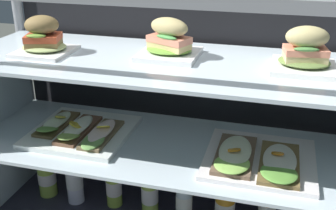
% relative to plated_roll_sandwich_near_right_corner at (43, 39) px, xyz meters
% --- Properties ---
extents(case_frame, '(1.41, 0.53, 0.91)m').
position_rel_plated_roll_sandwich_near_right_corner_xyz_m(case_frame, '(0.41, 0.16, -0.21)').
color(case_frame, gray).
rests_on(case_frame, ground).
extents(riser_lower_tier, '(1.34, 0.46, 0.32)m').
position_rel_plated_roll_sandwich_near_right_corner_xyz_m(riser_lower_tier, '(0.41, 0.03, -0.52)').
color(riser_lower_tier, silver).
rests_on(riser_lower_tier, case_base_deck).
extents(shelf_lower_glass, '(1.36, 0.48, 0.01)m').
position_rel_plated_roll_sandwich_near_right_corner_xyz_m(shelf_lower_glass, '(0.41, 0.03, -0.35)').
color(shelf_lower_glass, silver).
rests_on(shelf_lower_glass, riser_lower_tier).
extents(riser_upper_tier, '(1.34, 0.46, 0.29)m').
position_rel_plated_roll_sandwich_near_right_corner_xyz_m(riser_upper_tier, '(0.41, 0.03, -0.20)').
color(riser_upper_tier, silver).
rests_on(riser_upper_tier, shelf_lower_glass).
extents(shelf_upper_glass, '(1.36, 0.48, 0.01)m').
position_rel_plated_roll_sandwich_near_right_corner_xyz_m(shelf_upper_glass, '(0.41, 0.03, -0.05)').
color(shelf_upper_glass, silver).
rests_on(shelf_upper_glass, riser_upper_tier).
extents(plated_roll_sandwich_near_right_corner, '(0.17, 0.17, 0.12)m').
position_rel_plated_roll_sandwich_near_right_corner_xyz_m(plated_roll_sandwich_near_right_corner, '(0.00, 0.00, 0.00)').
color(plated_roll_sandwich_near_right_corner, white).
rests_on(plated_roll_sandwich_near_right_corner, shelf_upper_glass).
extents(plated_roll_sandwich_far_right, '(0.19, 0.19, 0.13)m').
position_rel_plated_roll_sandwich_near_right_corner_xyz_m(plated_roll_sandwich_far_right, '(0.40, 0.07, -0.00)').
color(plated_roll_sandwich_far_right, white).
rests_on(plated_roll_sandwich_far_right, shelf_upper_glass).
extents(plated_roll_sandwich_right_of_center, '(0.18, 0.18, 0.13)m').
position_rel_plated_roll_sandwich_near_right_corner_xyz_m(plated_roll_sandwich_right_of_center, '(0.81, 0.04, 0.00)').
color(plated_roll_sandwich_right_of_center, white).
rests_on(plated_roll_sandwich_right_of_center, shelf_upper_glass).
extents(open_sandwich_tray_near_left_corner, '(0.34, 0.33, 0.06)m').
position_rel_plated_roll_sandwich_near_right_corner_xyz_m(open_sandwich_tray_near_left_corner, '(0.09, 0.02, -0.33)').
color(open_sandwich_tray_near_left_corner, white).
rests_on(open_sandwich_tray_near_left_corner, shelf_lower_glass).
extents(open_sandwich_tray_mid_right, '(0.34, 0.34, 0.06)m').
position_rel_plated_roll_sandwich_near_right_corner_xyz_m(open_sandwich_tray_mid_right, '(0.71, -0.01, -0.33)').
color(open_sandwich_tray_mid_right, white).
rests_on(open_sandwich_tray_mid_right, shelf_lower_glass).
extents(juice_bottle_back_right, '(0.07, 0.07, 0.20)m').
position_rel_plated_roll_sandwich_near_right_corner_xyz_m(juice_bottle_back_right, '(-0.11, 0.08, -0.60)').
color(juice_bottle_back_right, '#AFCE4D').
rests_on(juice_bottle_back_right, case_base_deck).
extents(juice_bottle_near_post, '(0.07, 0.07, 0.24)m').
position_rel_plated_roll_sandwich_near_right_corner_xyz_m(juice_bottle_near_post, '(0.02, 0.07, -0.57)').
color(juice_bottle_near_post, white).
rests_on(juice_bottle_near_post, case_base_deck).
extents(juice_bottle_front_middle, '(0.06, 0.06, 0.20)m').
position_rel_plated_roll_sandwich_near_right_corner_xyz_m(juice_bottle_front_middle, '(0.18, 0.09, -0.59)').
color(juice_bottle_front_middle, '#B4D24A').
rests_on(juice_bottle_front_middle, case_base_deck).
extents(juice_bottle_front_left_end, '(0.06, 0.06, 0.21)m').
position_rel_plated_roll_sandwich_near_right_corner_xyz_m(juice_bottle_front_left_end, '(0.32, 0.09, -0.59)').
color(juice_bottle_front_left_end, '#BBD956').
rests_on(juice_bottle_front_left_end, case_base_deck).
extents(juice_bottle_back_left, '(0.06, 0.06, 0.22)m').
position_rel_plated_roll_sandwich_near_right_corner_xyz_m(juice_bottle_back_left, '(0.46, 0.06, -0.58)').
color(juice_bottle_back_left, white).
rests_on(juice_bottle_back_left, case_base_deck).
extents(juice_bottle_tucked_behind, '(0.07, 0.07, 0.21)m').
position_rel_plated_roll_sandwich_near_right_corner_xyz_m(juice_bottle_tucked_behind, '(0.61, 0.08, -0.59)').
color(juice_bottle_tucked_behind, orange).
rests_on(juice_bottle_tucked_behind, case_base_deck).
extents(juice_bottle_front_right_end, '(0.06, 0.06, 0.23)m').
position_rel_plated_roll_sandwich_near_right_corner_xyz_m(juice_bottle_front_right_end, '(0.76, 0.09, -0.58)').
color(juice_bottle_front_right_end, orange).
rests_on(juice_bottle_front_right_end, case_base_deck).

